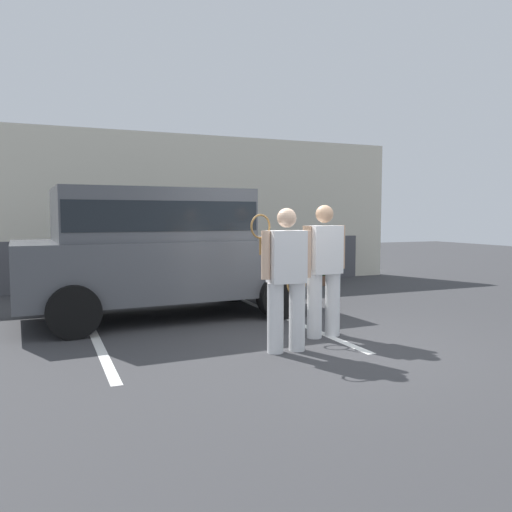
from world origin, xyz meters
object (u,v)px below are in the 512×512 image
tennis_player_man (286,277)px  tennis_player_woman (324,269)px  potted_plant_by_porch (319,267)px  parked_suv (161,246)px

tennis_player_man → tennis_player_woman: 0.95m
potted_plant_by_porch → tennis_player_woman: bearing=-119.0°
tennis_player_man → potted_plant_by_porch: size_ratio=2.27×
tennis_player_man → potted_plant_by_porch: tennis_player_man is taller
tennis_player_man → tennis_player_woman: size_ratio=0.97×
parked_suv → potted_plant_by_porch: (4.24, 2.36, -0.72)m
parked_suv → potted_plant_by_porch: bearing=26.7°
tennis_player_man → potted_plant_by_porch: (3.33, 5.06, -0.48)m
tennis_player_woman → potted_plant_by_porch: size_ratio=2.33×
tennis_player_man → tennis_player_woman: bearing=-146.2°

